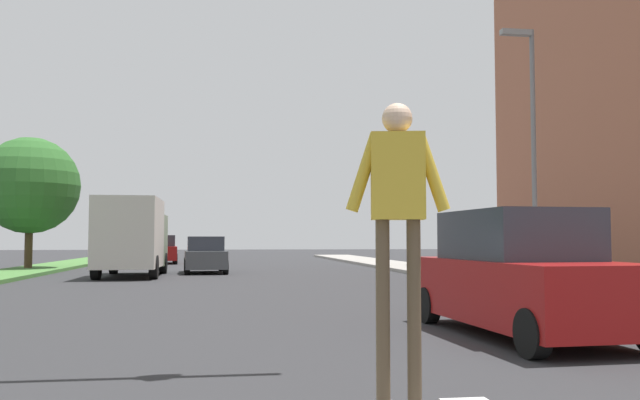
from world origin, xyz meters
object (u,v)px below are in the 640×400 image
Objects in this scene: street_lamp_right at (530,133)px; suv_crossing at (521,276)px; sedan_midblock at (205,256)px; sedan_distant at (161,250)px; tree_distant at (30,186)px; pedestrian_performer at (398,218)px; truck_box_delivery at (132,236)px.

street_lamp_right reaches higher than suv_crossing.
sedan_midblock is (-5.37, 20.39, -0.18)m from suv_crossing.
sedan_distant is (-8.34, 32.49, -0.12)m from suv_crossing.
tree_distant is 23.58m from street_lamp_right.
street_lamp_right is 3.01× the size of pedestrian_performer.
tree_distant is at bearing 120.27° from suv_crossing.
pedestrian_performer is 0.53× the size of suv_crossing.
street_lamp_right is at bearing -40.47° from tree_distant.
street_lamp_right is at bearing -37.83° from truck_box_delivery.
tree_distant is 1.43× the size of sedan_distant.
street_lamp_right reaches higher than sedan_midblock.
tree_distant is 10.96m from sedan_distant.
sedan_distant reaches higher than sedan_midblock.
tree_distant is 27.41m from suv_crossing.
suv_crossing is (3.43, 5.35, -0.73)m from pedestrian_performer.
tree_distant is 8.25m from truck_box_delivery.
tree_distant is at bearing 134.24° from truck_box_delivery.
street_lamp_right is 16.02m from truck_box_delivery.
tree_distant is 1.51× the size of sedan_midblock.
sedan_midblock is (8.36, -3.13, -3.31)m from tree_distant.
pedestrian_performer is (10.30, -28.86, -2.40)m from tree_distant.
suv_crossing is 1.07× the size of sedan_distant.
tree_distant reaches higher than sedan_midblock.
pedestrian_performer is 0.40× the size of truck_box_delivery.
pedestrian_performer is 0.57× the size of sedan_distant.
truck_box_delivery is (-8.23, 17.87, 0.70)m from suv_crossing.
street_lamp_right is 9.93m from suv_crossing.
suv_crossing is (13.73, -23.52, -3.13)m from tree_distant.
tree_distant reaches higher than pedestrian_performer.
street_lamp_right reaches higher than sedan_distant.
sedan_midblock is at bearing 104.76° from suv_crossing.
sedan_midblock is at bearing 41.38° from truck_box_delivery.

